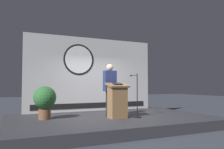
% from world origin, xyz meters
% --- Properties ---
extents(ground_plane, '(40.00, 40.00, 0.00)m').
position_xyz_m(ground_plane, '(0.00, 0.00, 0.00)').
color(ground_plane, '#383D47').
extents(stage_platform, '(6.40, 4.00, 0.30)m').
position_xyz_m(stage_platform, '(0.00, 0.00, 0.15)').
color(stage_platform, '#333338').
rests_on(stage_platform, ground).
extents(banner_display, '(5.21, 0.12, 2.90)m').
position_xyz_m(banner_display, '(-0.02, 1.85, 1.75)').
color(banner_display, silver).
rests_on(banner_display, stage_platform).
extents(podium, '(0.64, 0.50, 1.10)m').
position_xyz_m(podium, '(0.04, -0.38, 0.84)').
color(podium, olive).
rests_on(podium, stage_platform).
extents(speaker_person, '(0.40, 0.26, 1.71)m').
position_xyz_m(speaker_person, '(-0.01, 0.10, 1.18)').
color(speaker_person, black).
rests_on(speaker_person, stage_platform).
extents(microphone_stand, '(0.24, 0.56, 1.39)m').
position_xyz_m(microphone_stand, '(0.66, -0.47, 0.79)').
color(microphone_stand, black).
rests_on(microphone_stand, stage_platform).
extents(potted_plant, '(0.67, 0.67, 0.99)m').
position_xyz_m(potted_plant, '(-2.04, 0.30, 0.89)').
color(potted_plant, brown).
rests_on(potted_plant, stage_platform).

